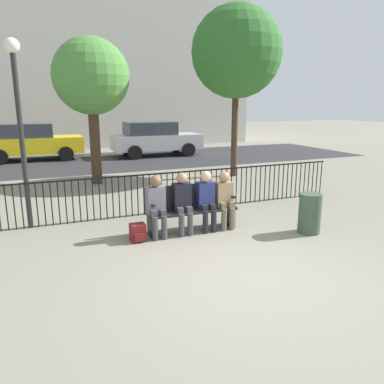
# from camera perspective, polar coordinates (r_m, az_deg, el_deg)

# --- Properties ---
(ground_plane) EXTENTS (80.00, 80.00, 0.00)m
(ground_plane) POSITION_cam_1_polar(r_m,az_deg,el_deg) (5.75, 8.38, -12.38)
(ground_plane) COLOR gray
(park_bench) EXTENTS (1.80, 0.45, 0.92)m
(park_bench) POSITION_cam_1_polar(r_m,az_deg,el_deg) (7.43, -0.24, -2.15)
(park_bench) COLOR black
(park_bench) RESTS_ON ground
(seated_person_0) EXTENTS (0.34, 0.39, 1.19)m
(seated_person_0) POSITION_cam_1_polar(r_m,az_deg,el_deg) (7.03, -5.45, -1.64)
(seated_person_0) COLOR #3D3D42
(seated_person_0) RESTS_ON ground
(seated_person_1) EXTENTS (0.34, 0.39, 1.20)m
(seated_person_1) POSITION_cam_1_polar(r_m,az_deg,el_deg) (7.19, -1.46, -1.21)
(seated_person_1) COLOR #3D3D42
(seated_person_1) RESTS_ON ground
(seated_person_2) EXTENTS (0.34, 0.39, 1.20)m
(seated_person_2) POSITION_cam_1_polar(r_m,az_deg,el_deg) (7.38, 2.16, -0.81)
(seated_person_2) COLOR black
(seated_person_2) RESTS_ON ground
(seated_person_3) EXTENTS (0.34, 0.39, 1.16)m
(seated_person_3) POSITION_cam_1_polar(r_m,az_deg,el_deg) (7.56, 4.97, -0.66)
(seated_person_3) COLOR brown
(seated_person_3) RESTS_ON ground
(backpack) EXTENTS (0.27, 0.28, 0.33)m
(backpack) POSITION_cam_1_polar(r_m,az_deg,el_deg) (7.00, -8.25, -6.16)
(backpack) COLOR maroon
(backpack) RESTS_ON ground
(fence_railing) EXTENTS (9.01, 0.03, 0.95)m
(fence_railing) POSITION_cam_1_polar(r_m,az_deg,el_deg) (8.65, -3.78, 0.49)
(fence_railing) COLOR black
(fence_railing) RESTS_ON ground
(tree_0) EXTENTS (2.98, 2.98, 5.60)m
(tree_0) POSITION_cam_1_polar(r_m,az_deg,el_deg) (13.10, 6.80, 20.38)
(tree_0) COLOR #422D1E
(tree_0) RESTS_ON ground
(tree_1) EXTENTS (2.28, 2.28, 4.41)m
(tree_1) POSITION_cam_1_polar(r_m,az_deg,el_deg) (12.03, -15.12, 16.48)
(tree_1) COLOR #422D1E
(tree_1) RESTS_ON ground
(lamp_post) EXTENTS (0.28, 0.28, 3.66)m
(lamp_post) POSITION_cam_1_polar(r_m,az_deg,el_deg) (8.02, -24.95, 11.70)
(lamp_post) COLOR black
(lamp_post) RESTS_ON ground
(street_surface) EXTENTS (24.00, 6.00, 0.01)m
(street_surface) POSITION_cam_1_polar(r_m,az_deg,el_deg) (16.82, -13.10, 4.57)
(street_surface) COLOR #2B2B2D
(street_surface) RESTS_ON ground
(parked_car_0) EXTENTS (4.20, 1.94, 1.62)m
(parked_car_0) POSITION_cam_1_polar(r_m,az_deg,el_deg) (18.10, -23.41, 7.11)
(parked_car_0) COLOR yellow
(parked_car_0) RESTS_ON ground
(parked_car_1) EXTENTS (4.20, 1.94, 1.62)m
(parked_car_1) POSITION_cam_1_polar(r_m,az_deg,el_deg) (18.18, -5.70, 8.16)
(parked_car_1) COLOR #B7B7BC
(parked_car_1) RESTS_ON ground
(building_facade) EXTENTS (20.00, 6.00, 13.26)m
(building_facade) POSITION_cam_1_polar(r_m,az_deg,el_deg) (24.91, -17.38, 22.42)
(building_facade) COLOR beige
(building_facade) RESTS_ON ground
(trash_bin) EXTENTS (0.43, 0.43, 0.79)m
(trash_bin) POSITION_cam_1_polar(r_m,az_deg,el_deg) (7.66, 17.49, -3.11)
(trash_bin) COLOR #384C38
(trash_bin) RESTS_ON ground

